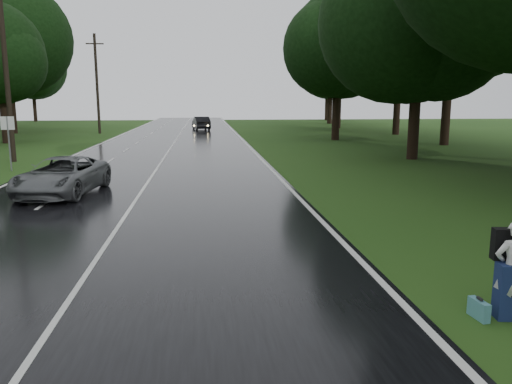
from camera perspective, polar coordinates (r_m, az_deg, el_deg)
ground at (r=10.44m, az=-19.31°, el=-9.83°), size 160.00×160.00×0.00m
road at (r=29.83m, az=-10.64°, el=3.60°), size 12.00×140.00×0.04m
lane_center at (r=29.83m, az=-10.64°, el=3.65°), size 0.12×140.00×0.01m
grey_car at (r=19.88m, az=-21.30°, el=1.73°), size 2.96×5.24×1.38m
far_car at (r=59.03m, az=-6.31°, el=7.83°), size 2.28×4.86×1.54m
hitchhiker at (r=9.14m, az=27.25°, el=-8.26°), size 0.65×0.61×1.65m
suitcase at (r=9.10m, az=24.15°, el=-12.17°), size 0.17×0.45×0.31m
utility_pole_mid at (r=32.00m, az=-25.96°, el=3.15°), size 1.80×0.28×10.42m
utility_pole_far at (r=55.53m, az=-17.45°, el=6.41°), size 1.80×0.28×10.18m
road_sign_b at (r=27.84m, az=-26.18°, el=2.17°), size 0.65×0.10×2.71m
tree_left_e at (r=46.04m, az=-26.59°, el=5.03°), size 7.75×7.75×12.11m
tree_left_f at (r=58.93m, az=-25.92°, el=6.05°), size 10.48×10.48×16.38m
tree_right_d at (r=31.46m, az=17.41°, el=3.62°), size 8.51×8.51×13.29m
tree_right_e at (r=45.05m, az=9.04°, el=5.92°), size 9.08×9.08×14.18m
tree_right_f at (r=59.41m, az=9.20°, el=7.00°), size 9.81×9.81×15.32m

